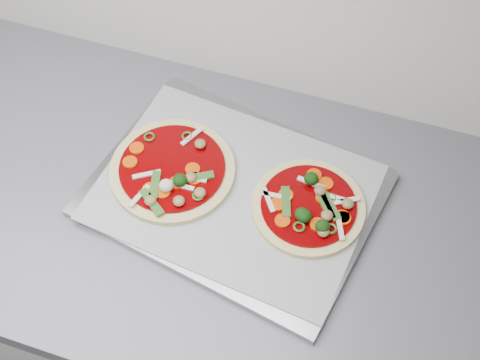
% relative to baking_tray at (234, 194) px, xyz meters
% --- Properties ---
extents(baking_tray, '(0.51, 0.42, 0.01)m').
position_rel_baking_tray_xyz_m(baking_tray, '(0.00, 0.00, 0.00)').
color(baking_tray, gray).
rests_on(baking_tray, countertop).
extents(parchment, '(0.47, 0.37, 0.00)m').
position_rel_baking_tray_xyz_m(parchment, '(0.00, 0.00, 0.01)').
color(parchment, '#9D9CA2').
rests_on(parchment, baking_tray).
extents(pizza_left, '(0.28, 0.28, 0.04)m').
position_rel_baking_tray_xyz_m(pizza_left, '(-0.11, 0.00, 0.02)').
color(pizza_left, '#D7C079').
rests_on(pizza_left, parchment).
extents(pizza_right, '(0.22, 0.22, 0.03)m').
position_rel_baking_tray_xyz_m(pizza_right, '(0.13, 0.01, 0.02)').
color(pizza_right, '#D7C079').
rests_on(pizza_right, parchment).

